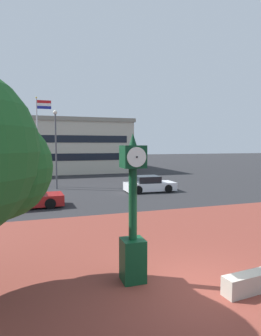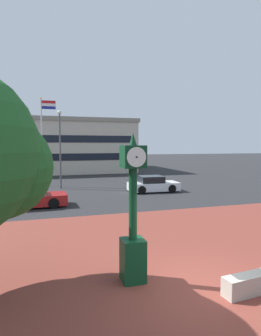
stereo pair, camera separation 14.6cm
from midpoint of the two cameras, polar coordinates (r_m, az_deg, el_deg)
The scene contains 8 objects.
ground_plane at distance 8.27m, azimuth 14.07°, elevation -22.68°, with size 200.00×200.00×0.00m, color #262628.
plaza_brick_paving at distance 10.14m, azimuth 6.95°, elevation -17.24°, with size 44.00×12.64×0.01m, color brown.
street_clock at distance 7.93m, azimuth 1.02°, elevation -10.65°, with size 0.63×0.72×4.10m.
car_street_near at distance 23.09m, azimuth 4.67°, elevation -3.35°, with size 4.09×2.09×1.28m.
car_street_mid at distance 18.33m, azimuth -19.52°, elevation -5.69°, with size 4.41×2.05×1.28m.
flagpole_primary at distance 27.15m, azimuth -16.98°, elevation 6.18°, with size 1.34×0.14×8.06m.
civic_building at distance 43.73m, azimuth -14.29°, elevation 4.34°, with size 20.60×15.63×7.27m.
street_lamp_post at distance 25.08m, azimuth -13.78°, elevation 5.24°, with size 0.36×0.36×6.70m.
Camera 2 is at (-3.79, -6.28, 3.78)m, focal length 30.43 mm.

